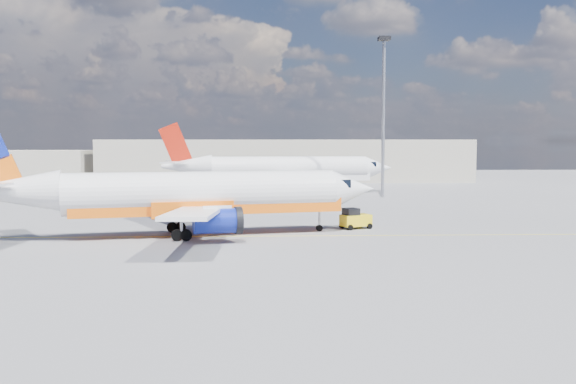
{
  "coord_description": "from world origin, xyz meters",
  "views": [
    {
      "loc": [
        0.53,
        -48.87,
        7.76
      ],
      "look_at": [
        2.64,
        4.41,
        3.5
      ],
      "focal_mm": 40.0,
      "sensor_mm": 36.0,
      "label": 1
    }
  ],
  "objects_px": {
    "second_jet": "(282,170)",
    "gse_tug": "(355,219)",
    "traffic_cone": "(188,234)",
    "main_jet": "(190,195)"
  },
  "relations": [
    {
      "from": "main_jet",
      "to": "second_jet",
      "type": "xyz_separation_m",
      "value": [
        8.75,
        42.39,
        0.13
      ]
    },
    {
      "from": "gse_tug",
      "to": "traffic_cone",
      "type": "relative_size",
      "value": 4.98
    },
    {
      "from": "gse_tug",
      "to": "traffic_cone",
      "type": "height_order",
      "value": "gse_tug"
    },
    {
      "from": "main_jet",
      "to": "gse_tug",
      "type": "bearing_deg",
      "value": 2.84
    },
    {
      "from": "gse_tug",
      "to": "traffic_cone",
      "type": "distance_m",
      "value": 14.96
    },
    {
      "from": "main_jet",
      "to": "second_jet",
      "type": "relative_size",
      "value": 0.97
    },
    {
      "from": "second_jet",
      "to": "gse_tug",
      "type": "distance_m",
      "value": 39.02
    },
    {
      "from": "second_jet",
      "to": "traffic_cone",
      "type": "xyz_separation_m",
      "value": [
        -8.89,
        -43.29,
        -3.2
      ]
    },
    {
      "from": "second_jet",
      "to": "traffic_cone",
      "type": "distance_m",
      "value": 44.31
    },
    {
      "from": "second_jet",
      "to": "gse_tug",
      "type": "xyz_separation_m",
      "value": [
        5.29,
        -38.57,
        -2.61
      ]
    }
  ]
}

